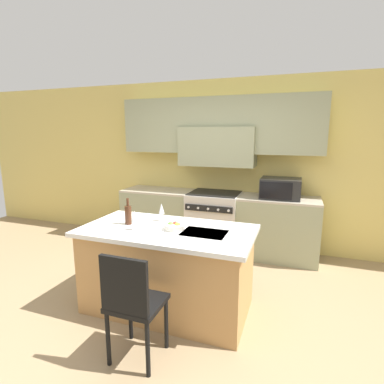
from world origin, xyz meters
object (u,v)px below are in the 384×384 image
microwave (280,188)px  wine_bottle (128,214)px  range_stove (214,221)px  wine_glass_far (161,209)px  fruit_bowl (174,226)px  island_chair (132,301)px  wine_glass_near (135,217)px

microwave → wine_bottle: size_ratio=1.97×
range_stove → microwave: 1.15m
wine_glass_far → fruit_bowl: 0.36m
range_stove → wine_glass_far: (-0.19, -1.52, 0.55)m
range_stove → microwave: bearing=1.1°
microwave → island_chair: size_ratio=0.59×
wine_bottle → wine_glass_far: bearing=38.4°
range_stove → island_chair: size_ratio=0.98×
microwave → island_chair: (-0.95, -2.60, -0.52)m
range_stove → microwave: size_ratio=1.67×
range_stove → wine_glass_near: size_ratio=4.71×
wine_bottle → fruit_bowl: 0.55m
range_stove → fruit_bowl: size_ratio=4.62×
island_chair → fruit_bowl: size_ratio=4.70×
microwave → range_stove: bearing=-178.9°
island_chair → range_stove: bearing=90.9°
wine_bottle → fruit_bowl: size_ratio=1.40×
microwave → wine_glass_far: 1.94m
range_stove → wine_bottle: size_ratio=3.30×
island_chair → fruit_bowl: 0.90m
microwave → wine_glass_far: (-1.18, -1.54, -0.04)m
range_stove → island_chair: 2.58m
fruit_bowl → microwave: bearing=62.4°
range_stove → wine_glass_far: wine_glass_far is taller
wine_bottle → range_stove: bearing=74.6°
island_chair → fruit_bowl: fruit_bowl is taller
wine_glass_near → fruit_bowl: wine_glass_near is taller
microwave → fruit_bowl: bearing=-117.6°
range_stove → microwave: (0.99, 0.02, 0.60)m
island_chair → wine_bottle: wine_bottle is taller
island_chair → wine_glass_far: bearing=102.6°
microwave → island_chair: microwave is taller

